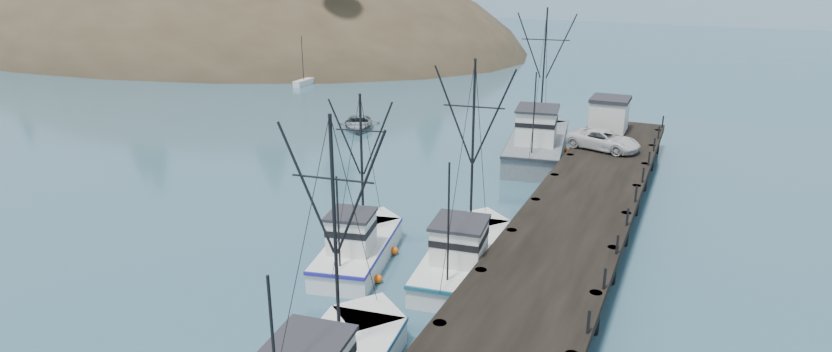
# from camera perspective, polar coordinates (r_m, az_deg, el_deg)

# --- Properties ---
(ground) EXTENTS (400.00, 400.00, 0.00)m
(ground) POSITION_cam_1_polar(r_m,az_deg,el_deg) (31.99, -18.36, -11.64)
(ground) COLOR #2E5468
(ground) RESTS_ON ground
(pier) EXTENTS (6.00, 44.00, 2.00)m
(pier) POSITION_cam_1_polar(r_m,az_deg,el_deg) (38.77, 14.16, -2.97)
(pier) COLOR black
(pier) RESTS_ON ground
(headland) EXTENTS (134.80, 78.00, 51.00)m
(headland) POSITION_cam_1_polar(r_m,az_deg,el_deg) (137.97, -19.68, 9.30)
(headland) COLOR #382D1E
(headland) RESTS_ON ground
(distant_ridge) EXTENTS (360.00, 40.00, 26.00)m
(distant_ridge) POSITION_cam_1_polar(r_m,az_deg,el_deg) (190.60, 21.84, 12.79)
(distant_ridge) COLOR #9EB2C6
(distant_ridge) RESTS_ON ground
(distant_ridge_far) EXTENTS (180.00, 25.00, 18.00)m
(distant_ridge_far) POSITION_cam_1_polar(r_m,az_deg,el_deg) (213.81, 8.26, 14.42)
(distant_ridge_far) COLOR silver
(distant_ridge_far) RESTS_ON ground
(moored_sailboats) EXTENTS (18.06, 19.15, 6.35)m
(moored_sailboats) POSITION_cam_1_polar(r_m,az_deg,el_deg) (95.37, -7.87, 9.37)
(moored_sailboats) COLOR white
(moored_sailboats) RESTS_ON ground
(trawler_mid) EXTENTS (4.60, 9.22, 9.38)m
(trawler_mid) POSITION_cam_1_polar(r_m,az_deg,el_deg) (35.25, -4.99, -6.23)
(trawler_mid) COLOR white
(trawler_mid) RESTS_ON ground
(trawler_far) EXTENTS (4.68, 11.05, 11.27)m
(trawler_far) POSITION_cam_1_polar(r_m,az_deg,el_deg) (34.42, 4.38, -6.85)
(trawler_far) COLOR white
(trawler_far) RESTS_ON ground
(work_vessel) EXTENTS (6.11, 14.48, 12.21)m
(work_vessel) POSITION_cam_1_polar(r_m,az_deg,el_deg) (53.82, 10.65, 2.89)
(work_vessel) COLOR slate
(work_vessel) RESTS_ON ground
(pier_shed) EXTENTS (3.00, 3.20, 2.80)m
(pier_shed) POSITION_cam_1_polar(r_m,az_deg,el_deg) (55.51, 16.62, 5.25)
(pier_shed) COLOR silver
(pier_shed) RESTS_ON pier
(pickup_truck) EXTENTS (5.77, 3.78, 1.47)m
(pickup_truck) POSITION_cam_1_polar(r_m,az_deg,el_deg) (50.12, 16.17, 3.07)
(pickup_truck) COLOR silver
(pickup_truck) RESTS_ON pier
(motorboat) EXTENTS (6.37, 7.14, 1.22)m
(motorboat) POSITION_cam_1_polar(r_m,az_deg,el_deg) (62.48, -5.12, 4.19)
(motorboat) COLOR slate
(motorboat) RESTS_ON ground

